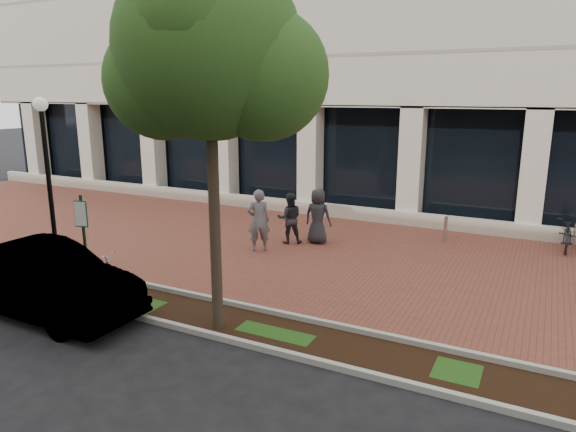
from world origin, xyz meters
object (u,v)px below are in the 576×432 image
at_px(locked_bicycle, 93,270).
at_px(sedan_near_curb, 43,280).
at_px(pedestrian_left, 259,221).
at_px(pedestrian_right, 318,216).
at_px(parking_sign, 83,233).
at_px(lamppost, 48,177).
at_px(street_tree, 213,59).
at_px(pedestrian_mid, 290,218).
at_px(bollard, 445,228).

height_order(locked_bicycle, sedan_near_curb, sedan_near_curb).
bearing_deg(pedestrian_left, pedestrian_right, -165.25).
relative_size(parking_sign, lamppost, 0.53).
height_order(street_tree, locked_bicycle, street_tree).
bearing_deg(street_tree, parking_sign, 179.78).
relative_size(pedestrian_right, sedan_near_curb, 0.38).
xyz_separation_m(pedestrian_mid, pedestrian_right, (0.79, 0.42, 0.07)).
distance_m(lamppost, street_tree, 6.44).
distance_m(pedestrian_left, bollard, 6.02).
bearing_deg(parking_sign, locked_bicycle, 110.69).
xyz_separation_m(parking_sign, lamppost, (-2.04, 0.82, 1.04)).
xyz_separation_m(parking_sign, locked_bicycle, (-0.24, 0.38, -1.08)).
distance_m(locked_bicycle, pedestrian_left, 4.97).
relative_size(pedestrian_mid, sedan_near_curb, 0.35).
distance_m(lamppost, pedestrian_left, 5.82).
relative_size(pedestrian_mid, bollard, 1.80).
bearing_deg(lamppost, street_tree, -8.20).
distance_m(pedestrian_right, sedan_near_curb, 8.21).
distance_m(bollard, sedan_near_curb, 11.67).
relative_size(locked_bicycle, pedestrian_left, 0.93).
bearing_deg(parking_sign, lamppost, 146.31).
distance_m(parking_sign, bollard, 10.79).
height_order(pedestrian_left, pedestrian_right, pedestrian_left).
bearing_deg(sedan_near_curb, pedestrian_left, -15.97).
xyz_separation_m(street_tree, sedan_near_curb, (-3.76, -1.15, -4.49)).
bearing_deg(bollard, parking_sign, -128.38).
xyz_separation_m(street_tree, bollard, (2.90, 8.43, -4.80)).
relative_size(parking_sign, bollard, 2.67).
bearing_deg(bollard, sedan_near_curb, -124.84).
distance_m(parking_sign, pedestrian_left, 5.23).
distance_m(street_tree, pedestrian_right, 7.84).
height_order(pedestrian_mid, pedestrian_right, pedestrian_right).
distance_m(street_tree, locked_bicycle, 6.26).
height_order(parking_sign, locked_bicycle, parking_sign).
distance_m(pedestrian_left, pedestrian_right, 2.01).
relative_size(lamppost, pedestrian_left, 2.41).
xyz_separation_m(lamppost, street_tree, (5.80, -0.84, 2.68)).
bearing_deg(street_tree, pedestrian_right, 96.17).
height_order(parking_sign, pedestrian_mid, parking_sign).
distance_m(lamppost, pedestrian_mid, 6.99).
distance_m(pedestrian_mid, pedestrian_right, 0.90).
xyz_separation_m(street_tree, pedestrian_mid, (-1.49, 6.05, -4.44)).
relative_size(locked_bicycle, pedestrian_mid, 1.08).
height_order(lamppost, street_tree, street_tree).
xyz_separation_m(parking_sign, sedan_near_curb, (-0.00, -1.17, -0.78)).
relative_size(locked_bicycle, sedan_near_curb, 0.38).
bearing_deg(sedan_near_curb, pedestrian_mid, -16.72).
relative_size(locked_bicycle, bollard, 1.95).
relative_size(lamppost, locked_bicycle, 2.59).
xyz_separation_m(lamppost, bollard, (8.70, 7.59, -2.12)).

